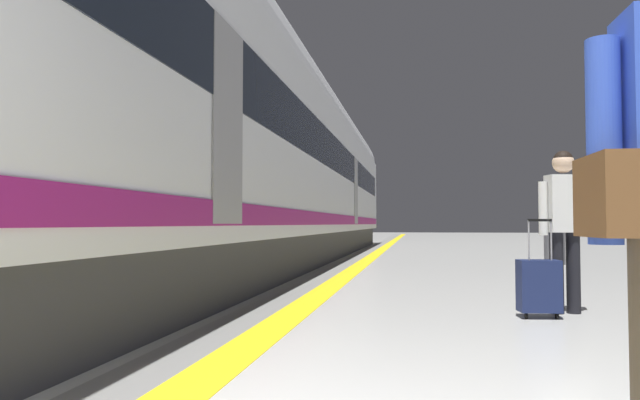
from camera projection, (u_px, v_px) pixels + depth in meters
name	position (u px, v px, depth m)	size (l,w,h in m)	color
safety_line_strip	(352.00, 271.00, 11.11)	(0.36, 80.00, 0.01)	yellow
tactile_edge_band	(335.00, 271.00, 11.17)	(0.60, 80.00, 0.01)	slate
high_speed_train	(245.00, 142.00, 11.47)	(2.94, 35.31, 4.97)	#38383D
passenger_near	(564.00, 219.00, 5.92)	(0.50, 0.27, 1.64)	black
suitcase_near	(539.00, 286.00, 5.61)	(0.40, 0.28, 0.95)	#19234C
waste_bin	(554.00, 244.00, 12.96)	(0.46, 0.46, 0.91)	#4C4C51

